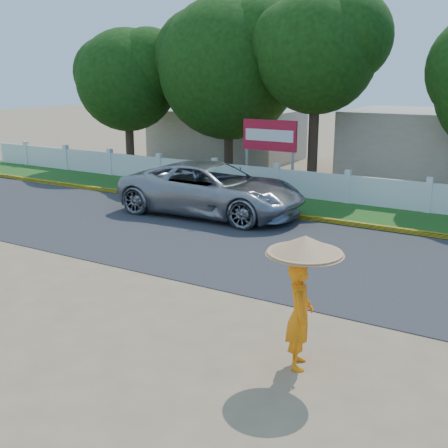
# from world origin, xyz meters

# --- Properties ---
(ground) EXTENTS (120.00, 120.00, 0.00)m
(ground) POSITION_xyz_m (0.00, 0.00, 0.00)
(ground) COLOR #9E8460
(ground) RESTS_ON ground
(road) EXTENTS (60.00, 7.00, 0.02)m
(road) POSITION_xyz_m (0.00, 4.50, 0.01)
(road) COLOR #38383A
(road) RESTS_ON ground
(grass_verge) EXTENTS (60.00, 3.50, 0.03)m
(grass_verge) POSITION_xyz_m (0.00, 9.75, 0.01)
(grass_verge) COLOR #2D601E
(grass_verge) RESTS_ON ground
(curb) EXTENTS (40.00, 0.18, 0.16)m
(curb) POSITION_xyz_m (0.00, 8.05, 0.08)
(curb) COLOR yellow
(curb) RESTS_ON ground
(fence) EXTENTS (40.00, 0.10, 1.10)m
(fence) POSITION_xyz_m (0.00, 11.20, 0.55)
(fence) COLOR silver
(fence) RESTS_ON ground
(building_far) EXTENTS (8.00, 5.00, 2.80)m
(building_far) POSITION_xyz_m (-10.00, 19.00, 1.40)
(building_far) COLOR #B7AD99
(building_far) RESTS_ON ground
(vehicle) EXTENTS (6.74, 3.35, 1.83)m
(vehicle) POSITION_xyz_m (-3.54, 7.10, 0.92)
(vehicle) COLOR #95979C
(vehicle) RESTS_ON ground
(monk_with_parasol) EXTENTS (1.28, 1.28, 2.33)m
(monk_with_parasol) POSITION_xyz_m (3.44, -1.24, 1.52)
(monk_with_parasol) COLOR orange
(monk_with_parasol) RESTS_ON ground
(billboard) EXTENTS (2.50, 0.13, 2.95)m
(billboard) POSITION_xyz_m (-3.90, 12.30, 2.14)
(billboard) COLOR gray
(billboard) RESTS_ON ground
(tree_row) EXTENTS (34.19, 7.62, 8.46)m
(tree_row) POSITION_xyz_m (1.34, 14.30, 4.92)
(tree_row) COLOR #473828
(tree_row) RESTS_ON ground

